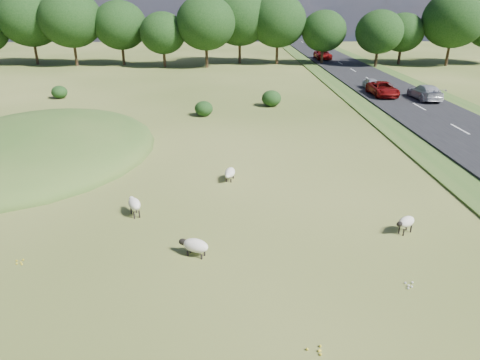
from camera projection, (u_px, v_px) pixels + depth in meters
name	position (u px, v px, depth m)	size (l,w,h in m)	color
ground	(213.00, 121.00, 37.68)	(160.00, 160.00, 0.00)	#384D18
mound	(38.00, 151.00, 30.04)	(16.00, 20.00, 4.00)	#33561E
road	(397.00, 95.00, 47.30)	(8.00, 150.00, 0.25)	black
treeline	(213.00, 23.00, 67.81)	(96.28, 14.66, 11.70)	black
shrubs	(190.00, 99.00, 42.62)	(24.39, 9.77, 1.59)	black
sheep_0	(406.00, 222.00, 19.18)	(1.14, 0.93, 0.82)	beige
sheep_2	(230.00, 173.00, 24.94)	(0.80, 1.35, 0.75)	beige
sheep_3	(195.00, 245.00, 17.51)	(1.39, 0.97, 0.77)	beige
sheep_4	(134.00, 204.00, 20.78)	(0.93, 1.28, 0.90)	beige
car_1	(323.00, 55.00, 75.75)	(2.55, 5.52, 1.54)	maroon
car_2	(383.00, 89.00, 46.26)	(2.41, 5.23, 1.45)	maroon
car_4	(425.00, 92.00, 44.52)	(2.15, 5.28, 1.53)	silver
car_5	(372.00, 84.00, 49.75)	(1.46, 3.62, 1.23)	#ABADB3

